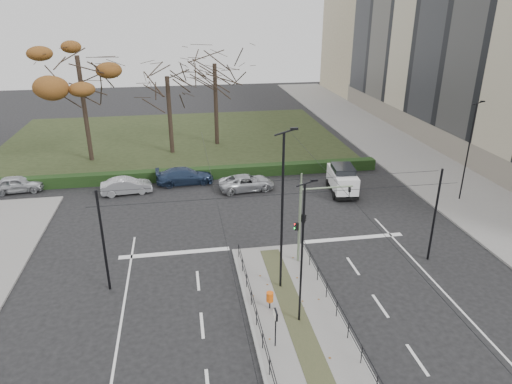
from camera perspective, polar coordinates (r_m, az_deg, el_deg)
ground at (r=25.87m, az=3.66°, el=-12.45°), size 140.00×140.00×0.00m
median_island at (r=23.88m, az=5.07°, el=-15.68°), size 4.40×15.00×0.14m
sidewalk_east at (r=50.64m, az=18.10°, el=4.50°), size 8.00×90.00×0.14m
park at (r=54.61m, az=-10.25°, el=6.52°), size 38.00×26.00×0.10m
hedge at (r=41.72m, az=-10.24°, el=2.12°), size 38.00×1.00×1.00m
apartment_block at (r=55.66m, az=28.00°, el=15.52°), size 13.09×52.10×21.64m
median_railing at (r=23.26m, az=5.21°, el=-14.08°), size 4.14×13.24×0.92m
catenary at (r=25.47m, az=3.03°, el=-4.06°), size 20.00×34.00×6.00m
traffic_light at (r=27.19m, az=6.11°, el=-3.05°), size 3.49×1.99×5.13m
litter_bin at (r=24.07m, az=1.74°, el=-13.00°), size 0.37×0.37×0.96m
info_panel at (r=21.32m, az=2.47°, el=-15.54°), size 0.11×0.51×1.95m
streetlamp_median_near at (r=21.65m, az=5.80°, el=-7.64°), size 0.63×0.13×7.53m
streetlamp_median_far at (r=23.85m, az=3.33°, el=-2.44°), size 0.76×0.15×9.08m
streetlamp_sidewalk at (r=39.20m, az=25.01°, el=4.66°), size 0.66×0.14×7.93m
parked_car_first at (r=43.36m, az=-27.68°, el=0.89°), size 4.30×2.05×1.42m
parked_car_second at (r=39.60m, az=-15.89°, el=0.75°), size 4.30×1.94×1.37m
parked_car_third at (r=40.66m, az=-8.89°, el=2.00°), size 5.10×2.31×1.45m
parked_car_fourth at (r=38.84m, az=-1.16°, el=1.18°), size 4.93×2.61×1.32m
white_van at (r=38.76m, az=10.74°, el=1.64°), size 2.43×4.58×2.36m
rust_tree at (r=47.25m, az=-21.49°, el=15.58°), size 8.76×8.76×13.41m
bare_tree_center at (r=50.36m, az=-5.19°, el=14.97°), size 8.22×8.22×11.66m
bare_tree_near at (r=47.93m, az=-11.02°, el=13.32°), size 6.16×6.16×10.54m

